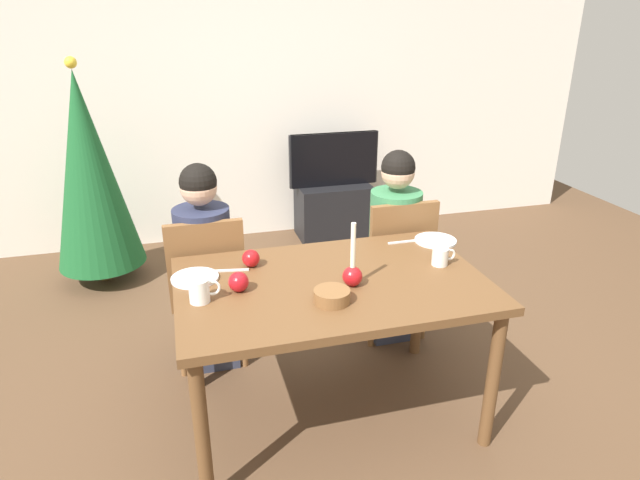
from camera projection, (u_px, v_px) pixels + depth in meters
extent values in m
plane|color=brown|center=(330.00, 413.00, 2.76)|extent=(7.68, 7.68, 0.00)
cube|color=silver|center=(245.00, 88.00, 4.58)|extent=(6.40, 0.10, 2.60)
cube|color=brown|center=(332.00, 284.00, 2.48)|extent=(1.40, 0.90, 0.04)
cylinder|color=brown|center=(202.00, 434.00, 2.12)|extent=(0.06, 0.06, 0.71)
cylinder|color=brown|center=(493.00, 380.00, 2.43)|extent=(0.06, 0.06, 0.71)
cylinder|color=brown|center=(191.00, 331.00, 2.81)|extent=(0.06, 0.06, 0.71)
cylinder|color=brown|center=(418.00, 299.00, 3.13)|extent=(0.06, 0.06, 0.71)
cube|color=brown|center=(207.00, 289.00, 3.08)|extent=(0.40, 0.40, 0.04)
cube|color=brown|center=(206.00, 263.00, 2.83)|extent=(0.40, 0.04, 0.45)
cylinder|color=brown|center=(236.00, 306.00, 3.36)|extent=(0.04, 0.04, 0.41)
cylinder|color=brown|center=(179.00, 313.00, 3.28)|extent=(0.04, 0.04, 0.41)
cylinder|color=brown|center=(243.00, 335.00, 3.06)|extent=(0.04, 0.04, 0.41)
cylinder|color=brown|center=(181.00, 344.00, 2.97)|extent=(0.04, 0.04, 0.41)
cube|color=brown|center=(389.00, 267.00, 3.35)|extent=(0.40, 0.40, 0.04)
cube|color=brown|center=(403.00, 241.00, 3.10)|extent=(0.40, 0.04, 0.45)
cylinder|color=brown|center=(402.00, 284.00, 3.63)|extent=(0.04, 0.04, 0.41)
cylinder|color=brown|center=(353.00, 290.00, 3.55)|extent=(0.04, 0.04, 0.41)
cylinder|color=brown|center=(424.00, 309.00, 3.33)|extent=(0.04, 0.04, 0.41)
cylinder|color=brown|center=(372.00, 316.00, 3.24)|extent=(0.04, 0.04, 0.41)
cube|color=#33384C|center=(211.00, 325.00, 3.11)|extent=(0.28, 0.28, 0.45)
cylinder|color=#282D47|center=(204.00, 251.00, 2.94)|extent=(0.30, 0.30, 0.48)
sphere|color=tan|center=(198.00, 188.00, 2.80)|extent=(0.19, 0.19, 0.19)
sphere|color=black|center=(198.00, 182.00, 2.79)|extent=(0.19, 0.19, 0.19)
cube|color=#33384C|center=(391.00, 300.00, 3.39)|extent=(0.28, 0.28, 0.45)
cylinder|color=#387A4C|center=(395.00, 231.00, 3.21)|extent=(0.30, 0.30, 0.48)
sphere|color=tan|center=(398.00, 172.00, 3.07)|extent=(0.19, 0.19, 0.19)
sphere|color=black|center=(398.00, 167.00, 3.06)|extent=(0.19, 0.19, 0.19)
cube|color=black|center=(333.00, 211.00, 4.89)|extent=(0.64, 0.40, 0.48)
cube|color=black|center=(334.00, 159.00, 4.71)|extent=(0.79, 0.04, 0.46)
cube|color=black|center=(334.00, 159.00, 4.71)|extent=(0.76, 0.05, 0.46)
cylinder|color=brown|center=(105.00, 270.00, 4.14)|extent=(0.08, 0.08, 0.14)
cone|color=#195628|center=(89.00, 172.00, 3.84)|extent=(0.62, 0.62, 1.40)
sphere|color=yellow|center=(70.00, 62.00, 3.56)|extent=(0.08, 0.08, 0.08)
sphere|color=red|center=(352.00, 276.00, 2.41)|extent=(0.09, 0.09, 0.09)
cylinder|color=#EFE5C6|center=(353.00, 245.00, 2.36)|extent=(0.02, 0.02, 0.21)
cylinder|color=silver|center=(195.00, 278.00, 2.48)|extent=(0.22, 0.22, 0.01)
cylinder|color=silver|center=(435.00, 240.00, 2.90)|extent=(0.22, 0.22, 0.01)
cylinder|color=white|center=(199.00, 291.00, 2.27)|extent=(0.09, 0.09, 0.10)
torus|color=white|center=(212.00, 288.00, 2.28)|extent=(0.07, 0.01, 0.07)
cylinder|color=silver|center=(440.00, 257.00, 2.61)|extent=(0.08, 0.08, 0.09)
torus|color=silver|center=(450.00, 255.00, 2.62)|extent=(0.06, 0.01, 0.06)
cube|color=silver|center=(230.00, 270.00, 2.56)|extent=(0.18, 0.04, 0.01)
cube|color=silver|center=(404.00, 242.00, 2.89)|extent=(0.18, 0.01, 0.01)
cylinder|color=brown|center=(332.00, 296.00, 2.28)|extent=(0.16, 0.16, 0.06)
sphere|color=#AE1316|center=(251.00, 258.00, 2.60)|extent=(0.08, 0.08, 0.08)
sphere|color=#B0131B|center=(239.00, 282.00, 2.36)|extent=(0.09, 0.09, 0.09)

